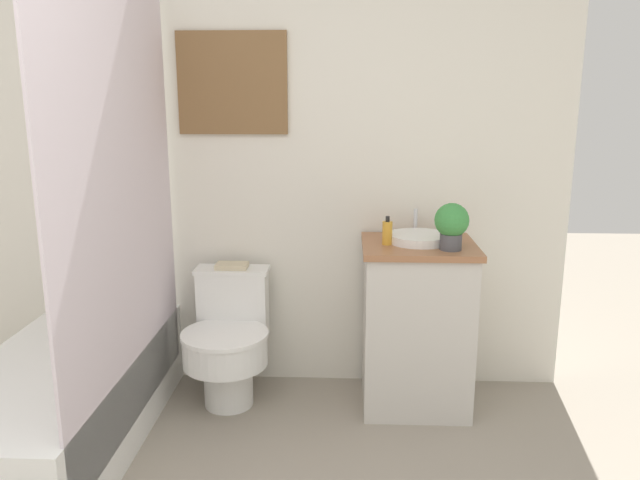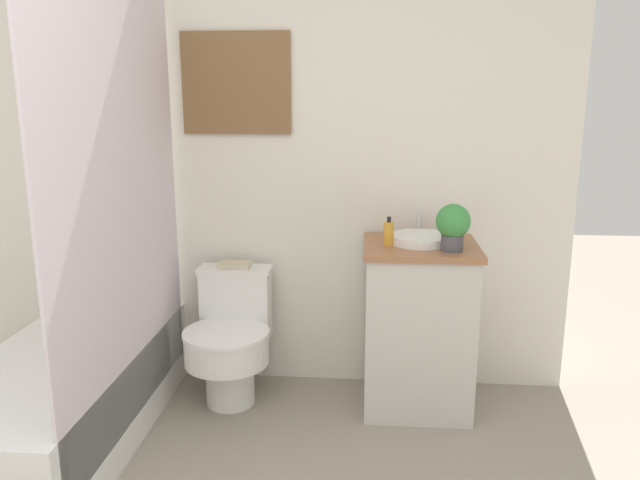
# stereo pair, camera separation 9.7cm
# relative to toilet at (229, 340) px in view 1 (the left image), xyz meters

# --- Properties ---
(wall_back) EXTENTS (3.16, 0.07, 2.50)m
(wall_back) POSITION_rel_toilet_xyz_m (0.10, 0.30, 0.93)
(wall_back) COLOR silver
(wall_back) RESTS_ON ground_plane
(shower_area) EXTENTS (0.67, 1.44, 1.98)m
(shower_area) POSITION_rel_toilet_xyz_m (-0.62, -0.45, -0.06)
(shower_area) COLOR white
(shower_area) RESTS_ON ground_plane
(toilet) EXTENTS (0.42, 0.53, 0.65)m
(toilet) POSITION_rel_toilet_xyz_m (0.00, 0.00, 0.00)
(toilet) COLOR white
(toilet) RESTS_ON ground_plane
(vanity) EXTENTS (0.53, 0.48, 0.82)m
(vanity) POSITION_rel_toilet_xyz_m (0.91, 0.02, 0.09)
(vanity) COLOR beige
(vanity) RESTS_ON ground_plane
(sink) EXTENTS (0.29, 0.32, 0.13)m
(sink) POSITION_rel_toilet_xyz_m (0.91, 0.04, 0.52)
(sink) COLOR white
(sink) RESTS_ON vanity
(soap_bottle) EXTENTS (0.05, 0.05, 0.13)m
(soap_bottle) POSITION_rel_toilet_xyz_m (0.76, -0.01, 0.55)
(soap_bottle) COLOR gold
(soap_bottle) RESTS_ON vanity
(potted_plant) EXTENTS (0.15, 0.15, 0.21)m
(potted_plant) POSITION_rel_toilet_xyz_m (1.04, -0.10, 0.61)
(potted_plant) COLOR #4C4C51
(potted_plant) RESTS_ON vanity
(book_on_tank) EXTENTS (0.16, 0.10, 0.02)m
(book_on_tank) POSITION_rel_toilet_xyz_m (0.00, 0.15, 0.34)
(book_on_tank) COLOR beige
(book_on_tank) RESTS_ON toilet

